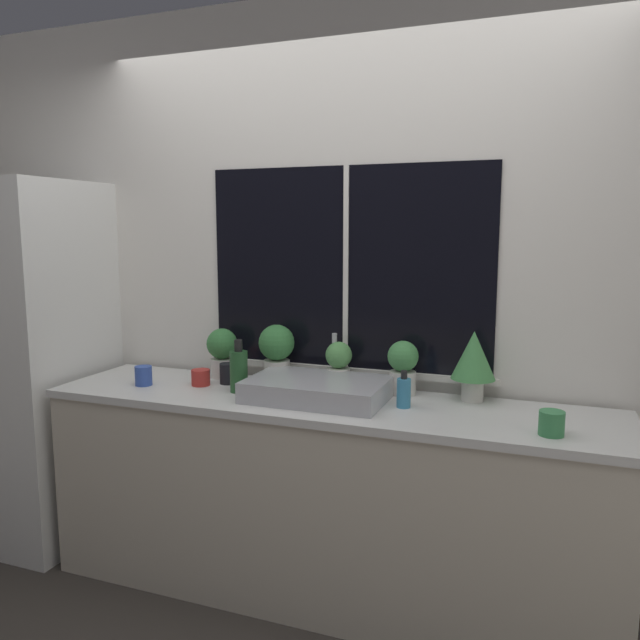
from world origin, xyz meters
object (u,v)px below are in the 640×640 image
Objects in this scene: potted_plant_center at (338,363)px; mug_red at (201,377)px; refrigerator at (32,362)px; mug_green at (552,423)px; mug_black at (228,374)px; potted_plant_far_left at (222,350)px; sink at (317,389)px; mug_blue at (144,376)px; potted_plant_right at (403,366)px; potted_plant_far_right at (473,359)px; bottle_tall at (239,370)px; soap_bottle at (404,392)px; potted_plant_left at (277,350)px.

potted_plant_center is 0.66m from mug_red.
refrigerator is at bearing -179.85° from mug_red.
mug_black is at bearing 169.95° from mug_green.
potted_plant_far_left reaches higher than mug_black.
refrigerator is at bearing 178.98° from sink.
mug_blue is at bearing 177.22° from mug_green.
potted_plant_right is (1.96, 0.18, 0.10)m from refrigerator.
potted_plant_center reaches higher than mug_black.
mug_red is (0.25, 0.09, -0.01)m from mug_blue.
mug_red is (-0.93, -0.18, -0.09)m from potted_plant_right.
mug_red is at bearing -171.71° from potted_plant_far_right.
bottle_tall is at bearing -43.92° from mug_black.
mug_black is at bearing 173.66° from soap_bottle.
mug_red is at bearing -150.06° from potted_plant_left.
potted_plant_left is 0.93m from potted_plant_far_right.
mug_blue is (-0.88, -0.28, -0.07)m from potted_plant_center.
potted_plant_far_right is (1.22, 0.00, 0.05)m from potted_plant_far_left.
potted_plant_center is 0.91× the size of bottle_tall.
potted_plant_center is at bearing 180.00° from potted_plant_far_right.
refrigerator is 2.02m from soap_bottle.
refrigerator is at bearing 173.23° from mug_blue.
sink reaches higher than potted_plant_far_left.
potted_plant_right is at bearing 150.06° from mug_green.
refrigerator reaches higher than mug_red.
mug_blue is 1.82m from mug_green.
mug_red is (-0.10, -0.08, -0.01)m from mug_black.
potted_plant_center is at bearing 150.41° from soap_bottle.
potted_plant_center is (1.66, 0.18, 0.08)m from refrigerator.
mug_red is at bearing 20.40° from mug_blue.
refrigerator is 6.66× the size of potted_plant_left.
bottle_tall reaches higher than mug_black.
potted_plant_center is 2.38× the size of mug_blue.
mug_green is at bearing -3.98° from refrigerator.
potted_plant_center is at bearing 0.00° from potted_plant_left.
mug_red is at bearing -169.03° from potted_plant_right.
sink reaches higher than mug_black.
soap_bottle is at bearing -1.28° from mug_red.
mug_blue is at bearing -154.15° from potted_plant_left.
refrigerator is at bearing -174.66° from potted_plant_right.
potted_plant_right is 0.22m from soap_bottle.
soap_bottle reaches higher than mug_black.
sink reaches higher than soap_bottle.
potted_plant_left is 0.92× the size of potted_plant_far_right.
bottle_tall is (1.26, -0.04, 0.07)m from refrigerator.
potted_plant_left reaches higher than bottle_tall.
sink is 1.96× the size of potted_plant_far_right.
potted_plant_far_right reaches higher than sink.
mug_red is at bearing -94.94° from potted_plant_far_left.
mug_blue is (-0.86, -0.06, 0.00)m from sink.
refrigerator is 12.02× the size of soap_bottle.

